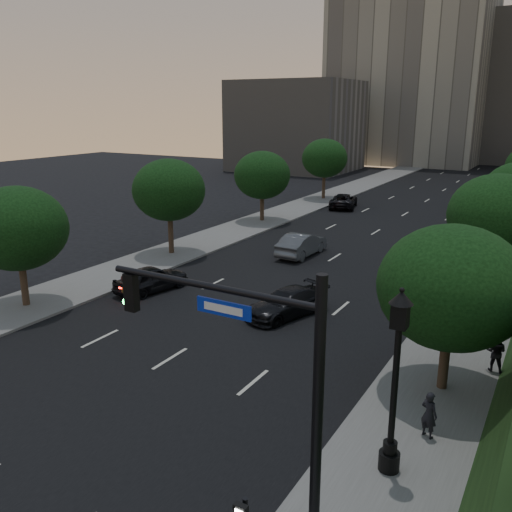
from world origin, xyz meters
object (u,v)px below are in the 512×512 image
Objects in this scene: sedan_far_left at (344,201)px; pedestrian_b at (496,352)px; traffic_signal_mast at (271,411)px; street_lamp at (394,391)px; sedan_near_left at (151,279)px; sedan_mid_left at (302,244)px; sedan_far_right at (474,216)px; pedestrian_c at (458,300)px; sedan_near_right at (287,303)px; pedestrian_a at (429,414)px.

pedestrian_b is (18.24, -30.91, 0.22)m from sedan_far_left.
traffic_signal_mast is 1.33× the size of sedan_far_left.
street_lamp is at bearing 98.59° from sedan_far_left.
sedan_mid_left is (4.09, 11.12, 0.06)m from sedan_near_left.
sedan_near_left is at bearing -109.69° from sedan_far_right.
traffic_signal_mast is at bearing 72.88° from pedestrian_c.
sedan_mid_left is 11.42m from sedan_near_right.
pedestrian_c reaches higher than sedan_mid_left.
pedestrian_a reaches higher than sedan_mid_left.
sedan_mid_left reaches higher than sedan_far_right.
pedestrian_c is at bearing 151.10° from sedan_mid_left.
traffic_signal_mast reaches higher than sedan_far_left.
traffic_signal_mast is at bearing 93.89° from pedestrian_a.
pedestrian_b is at bearing -170.60° from sedan_near_left.
sedan_mid_left is 13.49m from pedestrian_c.
sedan_near_right is (8.44, -29.49, -0.06)m from sedan_far_left.
traffic_signal_mast is 1.50× the size of sedan_near_right.
pedestrian_c reaches higher than pedestrian_a.
sedan_far_left is at bearing -77.50° from sedan_near_left.
pedestrian_b is (9.80, -1.42, 0.27)m from sedan_near_right.
sedan_near_right is 8.34m from pedestrian_c.
sedan_near_left is (-14.70, 12.90, -2.92)m from traffic_signal_mast.
traffic_signal_mast is 26.42m from sedan_mid_left.
street_lamp is at bearing 78.87° from pedestrian_c.
sedan_far_left is (-4.22, 18.88, -0.08)m from sedan_mid_left.
sedan_near_left is 0.89× the size of sedan_mid_left.
sedan_near_left is 30.01m from sedan_far_left.
pedestrian_b is at bearing 77.26° from street_lamp.
traffic_signal_mast is at bearing 115.25° from sedan_mid_left.
sedan_mid_left is 19.35m from sedan_far_left.
street_lamp is at bearing 68.27° from traffic_signal_mast.
sedan_far_right is (-1.81, 40.75, -2.89)m from traffic_signal_mast.
pedestrian_c is at bearing -77.95° from sedan_far_right.
sedan_mid_left is 21.90m from pedestrian_a.
pedestrian_c is (15.86, -25.69, 0.25)m from sedan_far_left.
pedestrian_b reaches higher than pedestrian_a.
sedan_mid_left is at bearing 121.49° from street_lamp.
pedestrian_c is (-2.38, 5.22, 0.04)m from pedestrian_b.
pedestrian_a is at bearing 127.18° from sedan_mid_left.
sedan_near_left is at bearing 1.71° from pedestrian_a.
pedestrian_c reaches higher than sedan_near_left.
pedestrian_b is 5.73m from pedestrian_c.
sedan_near_right is at bearing 13.44° from pedestrian_c.
traffic_signal_mast is 45.49m from sedan_far_left.
sedan_mid_left is (-12.23, 19.96, -1.83)m from street_lamp.
pedestrian_a is 0.91× the size of pedestrian_c.
sedan_mid_left is 2.93× the size of pedestrian_c.
pedestrian_c is (-0.58, 13.15, -1.65)m from street_lamp.
sedan_far_right reaches higher than sedan_far_left.
pedestrian_a is 5.87m from pedestrian_b.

